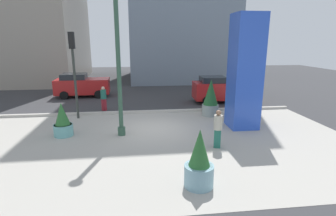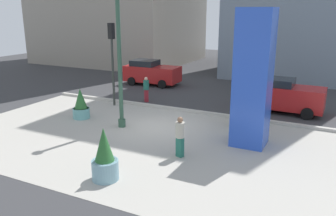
% 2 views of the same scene
% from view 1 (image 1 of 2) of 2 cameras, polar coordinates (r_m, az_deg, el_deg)
% --- Properties ---
extents(ground_plane, '(60.00, 60.00, 0.00)m').
position_cam_1_polar(ground_plane, '(17.31, -3.78, -0.29)').
color(ground_plane, '#38383A').
extents(plaza_pavement, '(18.00, 10.00, 0.02)m').
position_cam_1_polar(plaza_pavement, '(11.61, -2.10, -7.75)').
color(plaza_pavement, '#ADA89E').
rests_on(plaza_pavement, ground_plane).
extents(curb_strip, '(18.00, 0.24, 0.16)m').
position_cam_1_polar(curb_strip, '(16.44, -3.61, -0.79)').
color(curb_strip, '#B7B2A8').
rests_on(curb_strip, ground_plane).
extents(lamp_post, '(0.44, 0.44, 6.72)m').
position_cam_1_polar(lamp_post, '(12.08, -10.74, 8.93)').
color(lamp_post, '#335642').
rests_on(lamp_post, ground_plane).
extents(art_pillar_blue, '(1.41, 1.41, 5.70)m').
position_cam_1_polar(art_pillar_blue, '(13.73, 16.47, 7.42)').
color(art_pillar_blue, blue).
rests_on(art_pillar_blue, ground_plane).
extents(potted_plant_mid_plaza, '(0.88, 0.88, 1.62)m').
position_cam_1_polar(potted_plant_mid_plaza, '(13.25, -22.03, -2.79)').
color(potted_plant_mid_plaza, '#6BB2B2').
rests_on(potted_plant_mid_plaza, ground_plane).
extents(potted_plant_curbside, '(0.91, 0.91, 1.87)m').
position_cam_1_polar(potted_plant_curbside, '(8.16, 6.84, -11.85)').
color(potted_plant_curbside, '#7AA8B7').
rests_on(potted_plant_curbside, ground_plane).
extents(potted_plant_near_left, '(1.00, 1.00, 2.21)m').
position_cam_1_polar(potted_plant_near_left, '(15.82, 9.28, 1.97)').
color(potted_plant_near_left, gray).
rests_on(potted_plant_near_left, ground_plane).
extents(traffic_light_corner, '(0.28, 0.42, 4.87)m').
position_cam_1_polar(traffic_light_corner, '(15.62, -19.96, 9.50)').
color(traffic_light_corner, '#333833').
rests_on(traffic_light_corner, ground_plane).
extents(car_far_lane, '(3.98, 2.10, 1.90)m').
position_cam_1_polar(car_far_lane, '(19.53, 11.22, 4.02)').
color(car_far_lane, red).
rests_on(car_far_lane, ground_plane).
extents(car_passing_lane, '(4.24, 2.20, 1.87)m').
position_cam_1_polar(car_passing_lane, '(22.26, -18.31, 4.77)').
color(car_passing_lane, red).
rests_on(car_passing_lane, ground_plane).
extents(pedestrian_crossing, '(0.51, 0.51, 1.58)m').
position_cam_1_polar(pedestrian_crossing, '(17.29, -13.90, 2.27)').
color(pedestrian_crossing, maroon).
rests_on(pedestrian_crossing, ground_plane).
extents(pedestrian_on_sidewalk, '(0.46, 0.46, 1.65)m').
position_cam_1_polar(pedestrian_on_sidewalk, '(11.05, 10.85, -4.13)').
color(pedestrian_on_sidewalk, '#236656').
rests_on(pedestrian_on_sidewalk, ground_plane).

